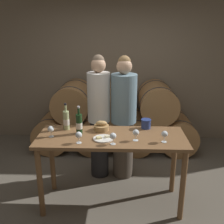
{
  "coord_description": "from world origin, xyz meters",
  "views": [
    {
      "loc": [
        0.11,
        -2.78,
        2.12
      ],
      "look_at": [
        0.0,
        0.13,
        1.16
      ],
      "focal_mm": 42.0,
      "sensor_mm": 36.0,
      "label": 1
    }
  ],
  "objects": [
    {
      "name": "ground_plane",
      "position": [
        0.0,
        0.0,
        0.0
      ],
      "size": [
        10.0,
        10.0,
        0.0
      ],
      "primitive_type": "plane",
      "color": "#665E51"
    },
    {
      "name": "cheese_plate",
      "position": [
        -0.09,
        -0.09,
        0.92
      ],
      "size": [
        0.23,
        0.23,
        0.04
      ],
      "color": "white",
      "rests_on": "tasting_table"
    },
    {
      "name": "person_left",
      "position": [
        -0.2,
        0.66,
        0.91
      ],
      "size": [
        0.31,
        0.31,
        1.76
      ],
      "color": "#232326",
      "rests_on": "ground_plane"
    },
    {
      "name": "wine_glass_far_left",
      "position": [
        -0.69,
        -0.04,
        1.0
      ],
      "size": [
        0.07,
        0.07,
        0.13
      ],
      "color": "white",
      "rests_on": "tasting_table"
    },
    {
      "name": "barrel_stack",
      "position": [
        -0.0,
        1.58,
        0.55
      ],
      "size": [
        2.81,
        0.86,
        1.2
      ],
      "color": "#9E7042",
      "rests_on": "ground_plane"
    },
    {
      "name": "wine_glass_far_right",
      "position": [
        0.58,
        -0.14,
        1.0
      ],
      "size": [
        0.07,
        0.07,
        0.13
      ],
      "color": "white",
      "rests_on": "tasting_table"
    },
    {
      "name": "person_right",
      "position": [
        0.14,
        0.66,
        0.9
      ],
      "size": [
        0.35,
        0.35,
        1.75
      ],
      "color": "#4C4238",
      "rests_on": "ground_plane"
    },
    {
      "name": "wine_bottle_red",
      "position": [
        -0.38,
        0.06,
        1.03
      ],
      "size": [
        0.07,
        0.07,
        0.34
      ],
      "color": "#193819",
      "rests_on": "tasting_table"
    },
    {
      "name": "bread_basket",
      "position": [
        -0.13,
        0.17,
        0.95
      ],
      "size": [
        0.18,
        0.18,
        0.12
      ],
      "color": "#A87F4C",
      "rests_on": "tasting_table"
    },
    {
      "name": "wine_bottle_white",
      "position": [
        -0.56,
        0.19,
        1.03
      ],
      "size": [
        0.07,
        0.07,
        0.33
      ],
      "color": "#ADBC7F",
      "rests_on": "tasting_table"
    },
    {
      "name": "wine_glass_center",
      "position": [
        0.02,
        -0.22,
        1.0
      ],
      "size": [
        0.07,
        0.07,
        0.13
      ],
      "color": "white",
      "rests_on": "tasting_table"
    },
    {
      "name": "wine_glass_left",
      "position": [
        -0.35,
        -0.2,
        1.0
      ],
      "size": [
        0.07,
        0.07,
        0.13
      ],
      "color": "white",
      "rests_on": "tasting_table"
    },
    {
      "name": "wine_glass_right",
      "position": [
        0.27,
        -0.11,
        1.0
      ],
      "size": [
        0.07,
        0.07,
        0.13
      ],
      "color": "white",
      "rests_on": "tasting_table"
    },
    {
      "name": "stone_wall_back",
      "position": [
        0.0,
        2.13,
        1.6
      ],
      "size": [
        10.0,
        0.12,
        3.2
      ],
      "color": "gray",
      "rests_on": "ground_plane"
    },
    {
      "name": "tasting_table",
      "position": [
        0.0,
        0.0,
        0.78
      ],
      "size": [
        1.71,
        0.65,
        0.91
      ],
      "color": "brown",
      "rests_on": "ground_plane"
    },
    {
      "name": "blue_crock",
      "position": [
        0.42,
        0.26,
        0.97
      ],
      "size": [
        0.12,
        0.12,
        0.12
      ],
      "color": "navy",
      "rests_on": "tasting_table"
    }
  ]
}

